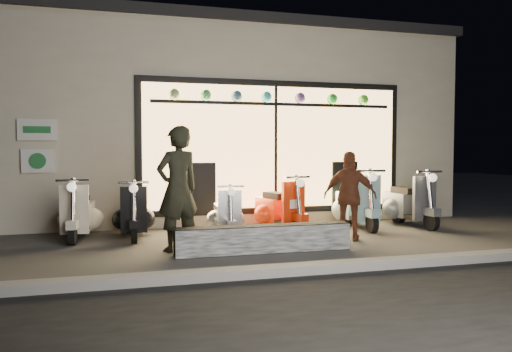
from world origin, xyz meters
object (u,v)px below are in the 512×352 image
(scooter_silver, at_px, (226,215))
(man, at_px, (178,189))
(woman, at_px, (350,196))
(graffiti_barrier, at_px, (264,239))
(scooter_red, at_px, (278,209))

(scooter_silver, xyz_separation_m, man, (-0.97, -1.14, 0.57))
(scooter_silver, distance_m, woman, 2.16)
(graffiti_barrier, height_order, scooter_red, scooter_red)
(scooter_red, bearing_deg, man, -159.46)
(scooter_red, relative_size, woman, 0.96)
(scooter_silver, bearing_deg, graffiti_barrier, -77.48)
(man, distance_m, woman, 2.84)
(man, bearing_deg, scooter_silver, -153.96)
(graffiti_barrier, bearing_deg, woman, 18.49)
(scooter_red, bearing_deg, scooter_silver, 179.44)
(scooter_red, bearing_deg, graffiti_barrier, -127.82)
(scooter_silver, xyz_separation_m, woman, (1.85, -1.05, 0.38))
(graffiti_barrier, xyz_separation_m, woman, (1.64, 0.55, 0.53))
(graffiti_barrier, xyz_separation_m, scooter_silver, (-0.21, 1.60, 0.15))
(graffiti_barrier, distance_m, scooter_red, 2.03)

